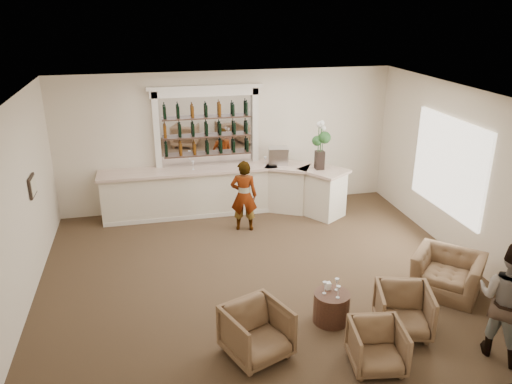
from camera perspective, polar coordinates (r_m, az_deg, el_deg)
ground at (r=9.44m, az=0.56°, el=-9.40°), size 8.00×8.00×0.00m
room_shell at (r=9.20m, az=0.59°, el=5.63°), size 8.04×7.02×3.32m
bar_counter at (r=11.82m, az=-3.52°, el=0.15°), size 5.72×1.80×1.14m
back_bar_alcove at (r=11.74m, az=-5.64°, el=7.39°), size 2.64×0.25×3.00m
cocktail_table at (r=8.18m, az=8.61°, el=-12.89°), size 0.57×0.57×0.50m
sommelier at (r=10.89m, az=-1.40°, el=-0.43°), size 0.66×0.51×1.60m
guest at (r=7.91m, az=26.82°, el=-10.99°), size 0.99×1.07×1.77m
armchair_left at (r=7.35m, az=0.08°, el=-15.70°), size 1.09×1.10×0.78m
armchair_center at (r=7.37m, az=13.67°, el=-16.79°), size 0.82×0.83×0.67m
armchair_right at (r=8.11m, az=16.49°, el=-12.87°), size 1.00×1.02×0.75m
armchair_far at (r=9.36m, az=21.05°, el=-8.69°), size 1.47×1.46×0.72m
espresso_machine at (r=11.87m, az=2.54°, el=4.17°), size 0.52×0.46×0.40m
flower_vase at (r=11.45m, az=7.37°, el=5.67°), size 0.30×0.30×1.14m
wine_glass_bar_left at (r=11.56m, az=-7.21°, el=3.06°), size 0.07×0.07×0.21m
wine_glass_bar_right at (r=11.78m, az=1.05°, el=3.56°), size 0.07×0.07×0.21m
wine_glass_tbl_a at (r=7.97m, az=7.85°, el=-10.78°), size 0.07×0.07×0.21m
wine_glass_tbl_b at (r=8.08m, az=9.21°, el=-10.38°), size 0.07×0.07×0.21m
wine_glass_tbl_c at (r=7.90m, az=9.36°, el=-11.21°), size 0.07×0.07×0.21m
napkin_holder at (r=8.11m, az=8.24°, el=-10.56°), size 0.08×0.08×0.12m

